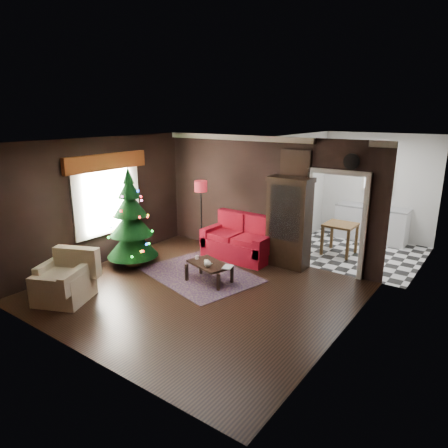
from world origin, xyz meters
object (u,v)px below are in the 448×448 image
Objects in this scene: loveseat at (239,237)px; wall_clock at (352,162)px; armchair at (63,277)px; kitchen_table at (339,239)px; curio_cabinet at (289,225)px; christmas_tree at (131,219)px; floor_lamp at (201,220)px; coffee_table at (209,272)px; teapot at (207,263)px.

loveseat is 3.04m from wall_clock.
kitchen_table is at bearing 35.45° from armchair.
christmas_tree is (-2.84, -1.96, 0.10)m from curio_cabinet.
floor_lamp reaches higher than loveseat.
christmas_tree is 2.85× the size of kitchen_table.
floor_lamp is at bearing -168.14° from wall_clock.
loveseat is 5.31× the size of wall_clock.
coffee_table is at bearing -136.93° from wall_clock.
curio_cabinet is (1.15, 0.22, 0.45)m from loveseat.
curio_cabinet is 4.66m from armchair.
teapot is 3.63m from kitchen_table.
christmas_tree is at bearing -135.78° from kitchen_table.
armchair is 5.83m from wall_clock.
curio_cabinet is at bearing 68.64° from teapot.
curio_cabinet is at bearing -171.47° from wall_clock.
loveseat is at bearing 17.48° from floor_lamp.
curio_cabinet reaches higher than armchair.
wall_clock is 0.43× the size of kitchen_table.
armchair reaches higher than teapot.
floor_lamp is at bearing 132.43° from teapot.
floor_lamp reaches higher than armchair.
christmas_tree is 2.33× the size of armchair.
curio_cabinet is 2.11m from floor_lamp.
curio_cabinet reaches higher than floor_lamp.
loveseat is at bearing -170.34° from wall_clock.
armchair reaches higher than coffee_table.
armchair is at bearing -122.44° from curio_cabinet.
loveseat is 1.85× the size of armchair.
wall_clock is at bearing -66.25° from kitchen_table.
wall_clock is at bearing 47.09° from teapot.
coffee_table is 5.46× the size of teapot.
coffee_table is (1.19, -1.24, -0.62)m from floor_lamp.
loveseat is 1.57m from coffee_table.
coffee_table is (0.30, -1.52, -0.29)m from loveseat.
loveseat is at bearing 45.96° from armchair.
christmas_tree reaches higher than armchair.
floor_lamp is 1.68m from christmas_tree.
loveseat is 1.74m from teapot.
loveseat is 0.90× the size of floor_lamp.
wall_clock is (4.04, 2.14, 1.33)m from christmas_tree.
floor_lamp reaches higher than coffee_table.
teapot is (-0.75, -1.92, -0.47)m from curio_cabinet.
wall_clock reaches higher than loveseat.
wall_clock is at bearing 11.86° from floor_lamp.
wall_clock reaches higher than coffee_table.
armchair is 6.20m from kitchen_table.
curio_cabinet is 5.94× the size of wall_clock.
christmas_tree is (-1.69, -1.74, 0.55)m from loveseat.
coffee_table is at bearing -46.04° from floor_lamp.
armchair is (-1.34, -3.69, -0.04)m from loveseat.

